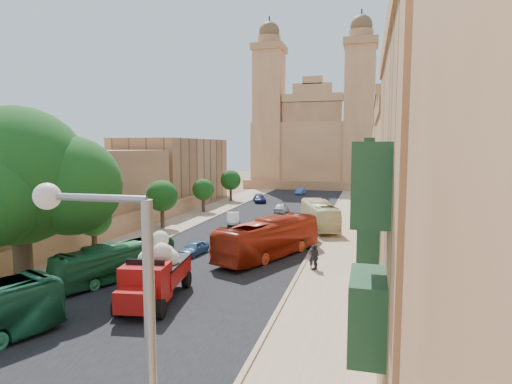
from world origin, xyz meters
The scene contains 32 objects.
ground centered at (0.00, 0.00, 0.00)m, with size 260.00×260.00×0.00m, color brown.
road_surface centered at (0.00, 30.00, 0.01)m, with size 14.00×140.00×0.01m, color black.
sidewalk_east centered at (9.50, 30.00, 0.01)m, with size 5.00×140.00×0.01m, color tan.
sidewalk_west centered at (-9.50, 30.00, 0.01)m, with size 5.00×140.00×0.01m, color tan.
kerb_east centered at (7.00, 30.00, 0.06)m, with size 0.25×140.00×0.12m, color tan.
kerb_west centered at (-7.00, 30.00, 0.06)m, with size 0.25×140.00×0.12m, color tan.
townhouse_b centered at (15.95, 11.00, 5.66)m, with size 9.00×14.00×14.90m.
townhouse_c centered at (15.95, 25.00, 6.91)m, with size 9.00×14.00×17.40m.
townhouse_d centered at (15.95, 39.00, 6.16)m, with size 9.00×14.00×15.90m.
west_wall centered at (-12.50, 20.00, 0.90)m, with size 1.00×40.00×1.80m, color #B27C50.
west_building_low centered at (-18.00, 18.00, 4.20)m, with size 10.00×28.00×8.40m, color #9D6B44.
west_building_mid centered at (-18.00, 44.00, 5.00)m, with size 10.00×22.00×10.00m, color tan.
church centered at (0.00, 78.61, 9.52)m, with size 28.00×22.50×36.30m.
ficus_tree centered at (-9.40, 4.01, 6.70)m, with size 11.34×10.43×11.34m.
street_tree_a centered at (-10.00, 12.00, 3.00)m, with size 2.92×2.92×4.49m.
street_tree_b centered at (-10.00, 24.00, 3.51)m, with size 3.41×3.41×5.24m.
street_tree_c centered at (-10.00, 36.00, 3.01)m, with size 2.93×2.93×4.51m.
street_tree_d centered at (-10.00, 48.00, 3.40)m, with size 3.31×3.31×5.08m.
streetlamp centered at (7.72, -12.00, 5.20)m, with size 2.11×0.44×8.22m.
red_truck centered at (-0.12, 3.68, 1.71)m, with size 3.45×6.91×3.88m.
olive_pickup centered at (5.62, 20.00, 1.01)m, with size 2.57×5.16×2.08m.
bus_green_north centered at (-4.57, 6.69, 1.21)m, with size 2.04×8.70×2.42m, color #216535.
bus_red_east centered at (4.00, 14.83, 1.55)m, with size 2.60×11.11×3.09m, color #A82B14.
bus_cream_east centered at (6.50, 28.38, 1.46)m, with size 2.45×10.45×2.91m, color #FFEFB8.
car_blue_a centered at (-2.12, 14.05, 0.56)m, with size 1.33×3.30×1.13m, color #386594.
car_white_a centered at (-3.32, 28.31, 0.65)m, with size 1.37×3.92×1.29m, color white.
car_cream centered at (1.42, 23.47, 0.67)m, with size 2.21×4.79×1.33m, color beige.
car_dkblue centered at (-5.00, 47.35, 0.63)m, with size 1.78×4.37×1.27m, color #141A43.
car_white_b centered at (0.50, 37.52, 0.66)m, with size 1.57×3.90×1.33m, color silver.
car_blue_b centered at (-0.50, 60.52, 0.57)m, with size 1.22×3.49×1.15m, color #4268C5.
pedestrian_a centered at (7.83, 12.33, 0.89)m, with size 0.65×0.43×1.78m, color black.
pedestrian_c centered at (8.01, 12.22, 0.93)m, with size 1.10×0.46×1.87m, color #302F39.
Camera 1 is at (11.46, -17.84, 8.80)m, focal length 30.00 mm.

